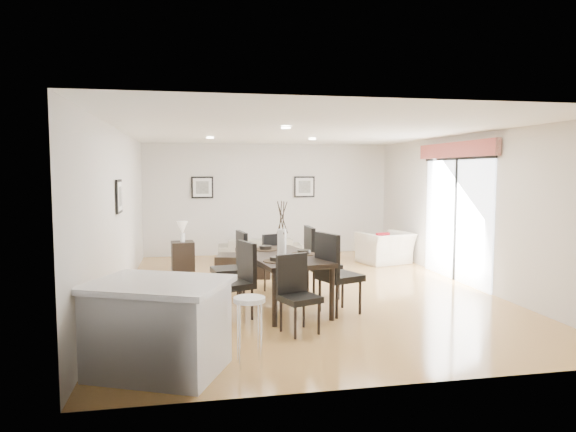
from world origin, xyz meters
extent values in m
plane|color=tan|center=(0.00, 0.00, 0.00)|extent=(8.00, 8.00, 0.00)
cube|color=beige|center=(0.00, 4.00, 1.35)|extent=(6.00, 0.04, 2.70)
cube|color=beige|center=(0.00, -4.00, 1.35)|extent=(6.00, 0.04, 2.70)
cube|color=beige|center=(-3.00, 0.00, 1.35)|extent=(0.04, 8.00, 2.70)
cube|color=beige|center=(3.00, 0.00, 1.35)|extent=(0.04, 8.00, 2.70)
cube|color=white|center=(0.00, 0.00, 2.70)|extent=(6.00, 8.00, 0.02)
imported|color=gray|center=(-0.36, 2.97, 0.27)|extent=(1.91, 0.87, 0.54)
imported|color=beige|center=(2.34, 2.19, 0.34)|extent=(1.27, 1.17, 0.69)
imported|color=#3E5D27|center=(5.60, 0.81, 0.32)|extent=(0.45, 0.45, 0.64)
cube|color=black|center=(-0.56, -1.01, 0.76)|extent=(1.24, 2.03, 0.06)
cylinder|color=black|center=(-0.83, -1.95, 0.36)|extent=(0.07, 0.07, 0.73)
cylinder|color=black|center=(-1.11, -0.20, 0.36)|extent=(0.07, 0.07, 0.73)
cylinder|color=black|center=(-0.01, -1.82, 0.36)|extent=(0.07, 0.07, 0.73)
cylinder|color=black|center=(-0.30, -0.06, 0.36)|extent=(0.07, 0.07, 0.73)
cube|color=black|center=(-1.32, -1.48, 0.48)|extent=(0.61, 0.61, 0.08)
cube|color=black|center=(-1.13, -1.41, 0.78)|extent=(0.23, 0.47, 0.57)
cylinder|color=black|center=(-1.56, -1.37, 0.22)|extent=(0.04, 0.04, 0.43)
cylinder|color=black|center=(-1.21, -1.24, 0.22)|extent=(0.04, 0.04, 0.43)
cylinder|color=black|center=(-1.43, -1.72, 0.22)|extent=(0.04, 0.04, 0.43)
cylinder|color=black|center=(-1.08, -1.59, 0.22)|extent=(0.04, 0.04, 0.43)
cube|color=black|center=(-1.32, -0.53, 0.49)|extent=(0.57, 0.57, 0.09)
cube|color=black|center=(-1.11, -0.50, 0.80)|extent=(0.14, 0.50, 0.59)
cylinder|color=black|center=(-1.54, -0.37, 0.22)|extent=(0.04, 0.04, 0.45)
cylinder|color=black|center=(-1.16, -0.31, 0.22)|extent=(0.04, 0.04, 0.45)
cylinder|color=black|center=(-1.48, -0.75, 0.22)|extent=(0.04, 0.04, 0.45)
cylinder|color=black|center=(-1.10, -0.69, 0.22)|extent=(0.04, 0.04, 0.45)
cube|color=black|center=(0.20, -1.48, 0.53)|extent=(0.68, 0.68, 0.09)
cube|color=black|center=(-0.01, -1.56, 0.86)|extent=(0.25, 0.52, 0.63)
cylinder|color=black|center=(0.46, -1.60, 0.24)|extent=(0.04, 0.04, 0.48)
cylinder|color=black|center=(0.08, -1.75, 0.24)|extent=(0.04, 0.04, 0.48)
cylinder|color=black|center=(0.32, -1.22, 0.24)|extent=(0.04, 0.04, 0.48)
cylinder|color=black|center=(-0.06, -1.36, 0.24)|extent=(0.04, 0.04, 0.48)
cube|color=black|center=(0.20, -0.53, 0.52)|extent=(0.52, 0.52, 0.09)
cube|color=black|center=(-0.03, -0.53, 0.84)|extent=(0.07, 0.52, 0.62)
cylinder|color=black|center=(0.40, -0.73, 0.24)|extent=(0.04, 0.04, 0.47)
cylinder|color=black|center=(0.00, -0.73, 0.24)|extent=(0.04, 0.04, 0.47)
cylinder|color=black|center=(0.40, -0.33, 0.24)|extent=(0.04, 0.04, 0.47)
cylinder|color=black|center=(0.00, -0.33, 0.24)|extent=(0.04, 0.04, 0.47)
cube|color=black|center=(-0.56, -2.27, 0.44)|extent=(0.57, 0.57, 0.08)
cube|color=black|center=(-0.63, -2.09, 0.72)|extent=(0.43, 0.21, 0.53)
cylinder|color=black|center=(-0.66, -2.50, 0.20)|extent=(0.03, 0.03, 0.40)
cylinder|color=black|center=(-0.78, -2.17, 0.20)|extent=(0.03, 0.03, 0.40)
cylinder|color=black|center=(-0.34, -2.38, 0.20)|extent=(0.03, 0.03, 0.40)
cylinder|color=black|center=(-0.46, -2.05, 0.20)|extent=(0.03, 0.03, 0.40)
cube|color=black|center=(-0.56, 0.26, 0.44)|extent=(0.56, 0.56, 0.08)
cube|color=black|center=(-0.50, 0.08, 0.71)|extent=(0.43, 0.20, 0.52)
cylinder|color=black|center=(-0.46, 0.48, 0.20)|extent=(0.03, 0.03, 0.40)
cylinder|color=black|center=(-0.34, 0.16, 0.20)|extent=(0.03, 0.03, 0.40)
cylinder|color=black|center=(-0.78, 0.37, 0.20)|extent=(0.03, 0.03, 0.40)
cylinder|color=black|center=(-0.67, 0.04, 0.20)|extent=(0.03, 0.03, 0.40)
cylinder|color=white|center=(-0.56, -1.01, 0.99)|extent=(0.13, 0.13, 0.39)
cylinder|color=#312315|center=(-0.23, -1.01, 0.80)|extent=(0.38, 0.38, 0.01)
cylinder|color=black|center=(-0.23, -1.01, 0.83)|extent=(0.20, 0.20, 0.06)
cylinder|color=#312315|center=(-0.73, -0.47, 0.80)|extent=(0.38, 0.38, 0.01)
cylinder|color=black|center=(-0.73, -0.47, 0.83)|extent=(0.20, 0.20, 0.06)
cylinder|color=#312315|center=(-0.73, -1.54, 0.80)|extent=(0.38, 0.38, 0.01)
cylinder|color=black|center=(-0.73, -1.54, 0.83)|extent=(0.20, 0.20, 0.06)
cube|color=black|center=(-0.88, 1.36, 0.21)|extent=(1.17, 0.85, 0.42)
cube|color=black|center=(-2.06, 2.19, 0.30)|extent=(0.49, 0.49, 0.60)
cylinder|color=white|center=(-2.06, 2.19, 0.69)|extent=(0.10, 0.10, 0.18)
cone|color=white|center=(-2.06, 2.19, 0.89)|extent=(0.22, 0.22, 0.24)
cube|color=#AB1620|center=(2.24, 2.09, 0.54)|extent=(0.31, 0.14, 0.30)
cube|color=silver|center=(-2.23, -3.23, 0.44)|extent=(1.50, 1.35, 0.87)
cube|color=silver|center=(-2.23, -3.23, 0.90)|extent=(1.64, 1.48, 0.06)
cylinder|color=silver|center=(-1.31, -3.23, 0.70)|extent=(0.33, 0.33, 0.05)
cylinder|color=silver|center=(-1.19, -3.12, 0.35)|extent=(0.02, 0.02, 0.70)
cylinder|color=silver|center=(-1.42, -3.12, 0.35)|extent=(0.02, 0.02, 0.70)
cylinder|color=silver|center=(-1.42, -3.34, 0.35)|extent=(0.02, 0.02, 0.70)
cylinder|color=silver|center=(-1.19, -3.34, 0.35)|extent=(0.02, 0.02, 0.70)
cube|color=black|center=(-1.60, 3.97, 1.65)|extent=(0.52, 0.03, 0.52)
cube|color=white|center=(-1.60, 3.97, 1.65)|extent=(0.44, 0.04, 0.44)
cube|color=#575752|center=(-1.60, 3.97, 1.65)|extent=(0.30, 0.04, 0.30)
cube|color=black|center=(0.90, 3.97, 1.65)|extent=(0.52, 0.03, 0.52)
cube|color=white|center=(0.90, 3.97, 1.65)|extent=(0.44, 0.04, 0.44)
cube|color=#575752|center=(0.90, 3.97, 1.65)|extent=(0.30, 0.04, 0.30)
cube|color=black|center=(-2.97, -0.20, 1.65)|extent=(0.03, 0.52, 0.52)
cube|color=white|center=(-2.97, -0.20, 1.65)|extent=(0.04, 0.44, 0.44)
cube|color=#575752|center=(-2.97, -0.20, 1.65)|extent=(0.04, 0.30, 0.30)
cube|color=white|center=(2.98, 0.30, 1.12)|extent=(0.02, 2.40, 2.25)
cube|color=black|center=(2.96, 0.30, 1.12)|extent=(0.03, 0.05, 2.25)
cube|color=black|center=(2.96, 0.30, 2.27)|extent=(0.03, 2.50, 0.05)
cube|color=maroon|center=(2.92, 0.30, 2.43)|extent=(0.10, 2.70, 0.28)
plane|color=gray|center=(5.00, 0.30, 0.00)|extent=(6.00, 6.00, 0.00)
cube|color=brown|center=(6.05, 2.70, 1.00)|extent=(0.35, 0.35, 2.00)
camera|label=1|loc=(-1.90, -8.45, 2.04)|focal=32.00mm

